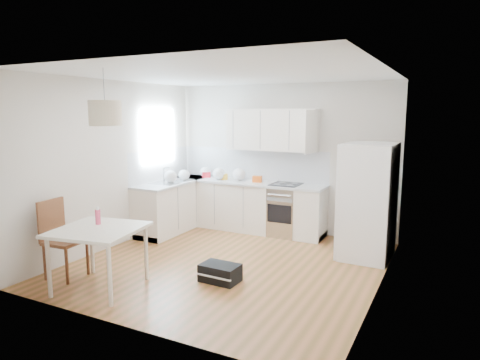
% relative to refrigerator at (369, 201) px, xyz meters
% --- Properties ---
extents(floor, '(4.20, 4.20, 0.00)m').
position_rel_refrigerator_xyz_m(floor, '(-1.74, -1.24, -0.87)').
color(floor, brown).
rests_on(floor, ground).
extents(ceiling, '(4.20, 4.20, 0.00)m').
position_rel_refrigerator_xyz_m(ceiling, '(-1.74, -1.24, 1.83)').
color(ceiling, white).
rests_on(ceiling, wall_back).
extents(wall_back, '(4.20, 0.00, 4.20)m').
position_rel_refrigerator_xyz_m(wall_back, '(-1.74, 0.86, 0.48)').
color(wall_back, beige).
rests_on(wall_back, floor).
extents(wall_left, '(0.00, 4.20, 4.20)m').
position_rel_refrigerator_xyz_m(wall_left, '(-3.84, -1.24, 0.48)').
color(wall_left, beige).
rests_on(wall_left, floor).
extents(wall_right, '(0.00, 4.20, 4.20)m').
position_rel_refrigerator_xyz_m(wall_right, '(0.36, -1.24, 0.48)').
color(wall_right, beige).
rests_on(wall_right, floor).
extents(window_glassblock, '(0.02, 1.00, 1.00)m').
position_rel_refrigerator_xyz_m(window_glassblock, '(-3.83, -0.09, 0.88)').
color(window_glassblock, '#BFE0F9').
rests_on(window_glassblock, wall_left).
extents(cabinets_back, '(3.00, 0.60, 0.88)m').
position_rel_refrigerator_xyz_m(cabinets_back, '(-2.34, 0.56, -0.43)').
color(cabinets_back, white).
rests_on(cabinets_back, floor).
extents(cabinets_left, '(0.60, 1.80, 0.88)m').
position_rel_refrigerator_xyz_m(cabinets_left, '(-3.54, -0.04, -0.43)').
color(cabinets_left, white).
rests_on(cabinets_left, floor).
extents(counter_back, '(3.02, 0.64, 0.04)m').
position_rel_refrigerator_xyz_m(counter_back, '(-2.34, 0.56, 0.03)').
color(counter_back, '#ADB0B2').
rests_on(counter_back, cabinets_back).
extents(counter_left, '(0.64, 1.82, 0.04)m').
position_rel_refrigerator_xyz_m(counter_left, '(-3.54, -0.04, 0.03)').
color(counter_left, '#ADB0B2').
rests_on(counter_left, cabinets_left).
extents(backsplash_back, '(3.00, 0.01, 0.58)m').
position_rel_refrigerator_xyz_m(backsplash_back, '(-2.34, 0.86, 0.34)').
color(backsplash_back, white).
rests_on(backsplash_back, wall_back).
extents(backsplash_left, '(0.01, 1.80, 0.58)m').
position_rel_refrigerator_xyz_m(backsplash_left, '(-3.84, -0.04, 0.34)').
color(backsplash_left, white).
rests_on(backsplash_left, wall_left).
extents(upper_cabinets, '(1.70, 0.32, 0.75)m').
position_rel_refrigerator_xyz_m(upper_cabinets, '(-1.89, 0.70, 1.00)').
color(upper_cabinets, white).
rests_on(upper_cabinets, wall_back).
extents(range_oven, '(0.50, 0.61, 0.88)m').
position_rel_refrigerator_xyz_m(range_oven, '(-1.54, 0.56, -0.43)').
color(range_oven, '#BABBBE').
rests_on(range_oven, floor).
extents(sink, '(0.50, 0.80, 0.16)m').
position_rel_refrigerator_xyz_m(sink, '(-3.54, -0.09, 0.04)').
color(sink, '#BABBBE').
rests_on(sink, counter_left).
extents(refrigerator, '(0.87, 0.90, 1.74)m').
position_rel_refrigerator_xyz_m(refrigerator, '(0.00, 0.00, 0.00)').
color(refrigerator, white).
rests_on(refrigerator, floor).
extents(dining_table, '(1.14, 1.14, 0.78)m').
position_rel_refrigerator_xyz_m(dining_table, '(-2.76, -2.71, -0.18)').
color(dining_table, beige).
rests_on(dining_table, floor).
extents(dining_chair, '(0.47, 0.47, 1.05)m').
position_rel_refrigerator_xyz_m(dining_chair, '(-3.43, -2.65, -0.35)').
color(dining_chair, '#502918').
rests_on(dining_chair, floor).
extents(drink_bottle, '(0.08, 0.08, 0.23)m').
position_rel_refrigerator_xyz_m(drink_bottle, '(-2.90, -2.57, 0.02)').
color(drink_bottle, '#D93C60').
rests_on(drink_bottle, dining_table).
extents(gym_bag, '(0.51, 0.34, 0.23)m').
position_rel_refrigerator_xyz_m(gym_bag, '(-1.53, -1.85, -0.76)').
color(gym_bag, black).
rests_on(gym_bag, floor).
extents(pendant_lamp, '(0.40, 0.40, 0.30)m').
position_rel_refrigerator_xyz_m(pendant_lamp, '(-2.61, -2.66, 1.31)').
color(pendant_lamp, beige).
rests_on(pendant_lamp, ceiling).
extents(grocery_bag_a, '(0.22, 0.19, 0.20)m').
position_rel_refrigerator_xyz_m(grocery_bag_a, '(-3.28, 0.67, 0.15)').
color(grocery_bag_a, white).
rests_on(grocery_bag_a, counter_back).
extents(grocery_bag_b, '(0.25, 0.21, 0.22)m').
position_rel_refrigerator_xyz_m(grocery_bag_b, '(-2.88, 0.51, 0.16)').
color(grocery_bag_b, white).
rests_on(grocery_bag_b, counter_back).
extents(grocery_bag_c, '(0.25, 0.22, 0.23)m').
position_rel_refrigerator_xyz_m(grocery_bag_c, '(-2.50, 0.60, 0.16)').
color(grocery_bag_c, white).
rests_on(grocery_bag_c, counter_back).
extents(grocery_bag_d, '(0.22, 0.19, 0.20)m').
position_rel_refrigerator_xyz_m(grocery_bag_d, '(-3.44, 0.17, 0.15)').
color(grocery_bag_d, white).
rests_on(grocery_bag_d, counter_back).
extents(grocery_bag_e, '(0.25, 0.21, 0.22)m').
position_rel_refrigerator_xyz_m(grocery_bag_e, '(-3.49, -0.19, 0.16)').
color(grocery_bag_e, white).
rests_on(grocery_bag_e, counter_left).
extents(snack_orange, '(0.19, 0.14, 0.12)m').
position_rel_refrigerator_xyz_m(snack_orange, '(-2.10, 0.55, 0.11)').
color(snack_orange, '#D45112').
rests_on(snack_orange, counter_back).
extents(snack_yellow, '(0.20, 0.16, 0.12)m').
position_rel_refrigerator_xyz_m(snack_yellow, '(-2.82, 0.56, 0.11)').
color(snack_yellow, gold).
rests_on(snack_yellow, counter_back).
extents(snack_red, '(0.18, 0.18, 0.11)m').
position_rel_refrigerator_xyz_m(snack_red, '(-3.24, 0.63, 0.10)').
color(snack_red, red).
rests_on(snack_red, counter_back).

